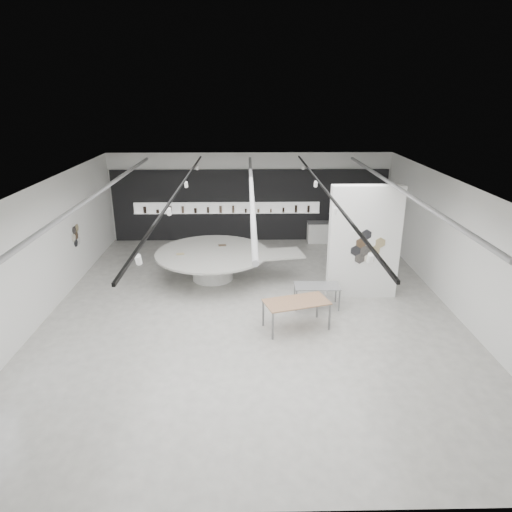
{
  "coord_description": "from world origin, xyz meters",
  "views": [
    {
      "loc": [
        -0.13,
        -12.36,
        6.26
      ],
      "look_at": [
        0.14,
        1.2,
        1.31
      ],
      "focal_mm": 32.0,
      "sensor_mm": 36.0,
      "label": 1
    }
  ],
  "objects_px": {
    "sample_table_wood": "(296,303)",
    "sample_table_stone": "(317,287)",
    "display_island": "(215,261)",
    "kitchen_counter": "(325,232)",
    "partition_column": "(364,243)"
  },
  "relations": [
    {
      "from": "sample_table_wood",
      "to": "sample_table_stone",
      "type": "xyz_separation_m",
      "value": [
        0.76,
        1.33,
        -0.12
      ]
    },
    {
      "from": "sample_table_stone",
      "to": "kitchen_counter",
      "type": "distance_m",
      "value": 6.45
    },
    {
      "from": "display_island",
      "to": "kitchen_counter",
      "type": "height_order",
      "value": "kitchen_counter"
    },
    {
      "from": "sample_table_stone",
      "to": "kitchen_counter",
      "type": "xyz_separation_m",
      "value": [
        1.29,
        6.31,
        -0.19
      ]
    },
    {
      "from": "display_island",
      "to": "sample_table_stone",
      "type": "height_order",
      "value": "display_island"
    },
    {
      "from": "partition_column",
      "to": "display_island",
      "type": "bearing_deg",
      "value": 162.54
    },
    {
      "from": "partition_column",
      "to": "sample_table_wood",
      "type": "bearing_deg",
      "value": -137.57
    },
    {
      "from": "sample_table_wood",
      "to": "sample_table_stone",
      "type": "height_order",
      "value": "sample_table_wood"
    },
    {
      "from": "partition_column",
      "to": "sample_table_wood",
      "type": "relative_size",
      "value": 1.87
    },
    {
      "from": "display_island",
      "to": "kitchen_counter",
      "type": "distance_m",
      "value": 6.07
    },
    {
      "from": "kitchen_counter",
      "to": "sample_table_stone",
      "type": "bearing_deg",
      "value": -102.03
    },
    {
      "from": "partition_column",
      "to": "display_island",
      "type": "relative_size",
      "value": 0.66
    },
    {
      "from": "sample_table_wood",
      "to": "kitchen_counter",
      "type": "xyz_separation_m",
      "value": [
        2.05,
        7.64,
        -0.31
      ]
    },
    {
      "from": "sample_table_wood",
      "to": "display_island",
      "type": "bearing_deg",
      "value": 124.52
    },
    {
      "from": "partition_column",
      "to": "kitchen_counter",
      "type": "relative_size",
      "value": 2.28
    }
  ]
}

